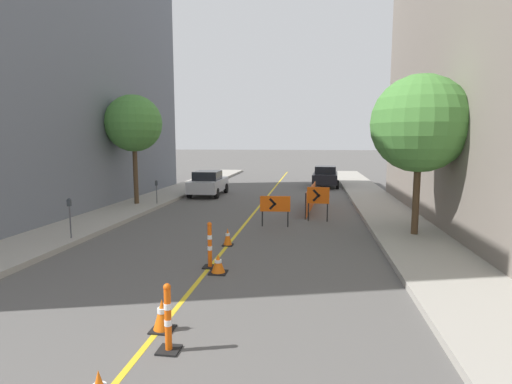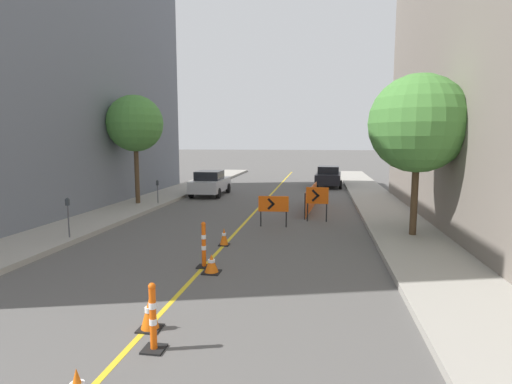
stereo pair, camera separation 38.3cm
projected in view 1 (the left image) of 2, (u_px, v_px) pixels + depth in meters
lane_stripe at (263, 202)px, 22.87m from camera, size 0.12×44.90×0.01m
sidewalk_left at (157, 199)px, 23.75m from camera, size 2.59×44.90×0.18m
sidewalk_right at (377, 203)px, 21.97m from camera, size 2.59×44.90×0.18m
building_facade_left at (25, 31)px, 18.66m from camera, size 6.00×23.79×17.27m
traffic_cone_second at (162, 315)px, 7.43m from camera, size 0.42×0.42×0.61m
traffic_cone_third at (218, 264)px, 10.66m from camera, size 0.46×0.46×0.51m
traffic_cone_fourth at (228, 237)px, 13.46m from camera, size 0.35×0.35×0.60m
delineator_post_front at (168, 322)px, 6.66m from camera, size 0.37×0.37×1.19m
delineator_post_rear at (210, 248)px, 11.09m from camera, size 0.38×0.38×1.30m
arrow_barricade_primary at (275, 205)px, 16.32m from camera, size 1.24×0.17×1.27m
arrow_barricade_secondary at (318, 197)px, 17.39m from camera, size 0.97×0.12×1.51m
safety_mesh_fence at (311, 198)px, 20.35m from camera, size 0.49×5.15×1.20m
parked_car_curb_near at (208, 183)px, 25.68m from camera, size 1.94×4.34×1.59m
parked_car_curb_mid at (325, 176)px, 30.54m from camera, size 2.04×4.39×1.59m
parking_meter_near_curb at (70, 210)px, 13.65m from camera, size 0.12×0.11×1.40m
parking_meter_far_curb at (156, 187)px, 21.23m from camera, size 0.12×0.11×1.25m
street_tree_left_near at (134, 124)px, 20.80m from camera, size 2.95×2.95×5.71m
street_tree_right_near at (420, 124)px, 13.91m from camera, size 3.41×3.41×5.63m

